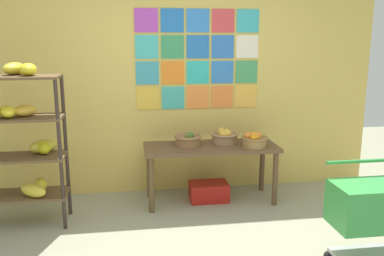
% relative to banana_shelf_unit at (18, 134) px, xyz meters
% --- Properties ---
extents(back_wall_with_art, '(4.84, 0.07, 2.67)m').
position_rel_banana_shelf_unit_xyz_m(back_wall_with_art, '(1.59, 0.76, 0.43)').
color(back_wall_with_art, '#DABA58').
rests_on(back_wall_with_art, ground).
extents(banana_shelf_unit, '(0.99, 0.50, 1.59)m').
position_rel_banana_shelf_unit_xyz_m(banana_shelf_unit, '(0.00, 0.00, 0.00)').
color(banana_shelf_unit, '#342822').
rests_on(banana_shelf_unit, ground).
extents(display_table, '(1.48, 0.58, 0.65)m').
position_rel_banana_shelf_unit_xyz_m(display_table, '(1.94, 0.31, -0.35)').
color(display_table, brown).
rests_on(display_table, ground).
extents(fruit_basket_left, '(0.30, 0.30, 0.15)m').
position_rel_banana_shelf_unit_xyz_m(fruit_basket_left, '(1.69, 0.35, -0.20)').
color(fruit_basket_left, olive).
rests_on(fruit_basket_left, display_table).
extents(fruit_basket_back_left, '(0.31, 0.31, 0.18)m').
position_rel_banana_shelf_unit_xyz_m(fruit_basket_back_left, '(2.11, 0.40, -0.19)').
color(fruit_basket_back_left, '#96734F').
rests_on(fruit_basket_back_left, display_table).
extents(fruit_basket_back_right, '(0.29, 0.29, 0.17)m').
position_rel_banana_shelf_unit_xyz_m(fruit_basket_back_right, '(2.40, 0.18, -0.19)').
color(fruit_basket_back_right, olive).
rests_on(fruit_basket_back_right, display_table).
extents(produce_crate_under_table, '(0.43, 0.29, 0.21)m').
position_rel_banana_shelf_unit_xyz_m(produce_crate_under_table, '(1.92, 0.33, -0.81)').
color(produce_crate_under_table, '#AC1A15').
rests_on(produce_crate_under_table, ground).
extents(shopping_cart, '(0.58, 0.41, 0.84)m').
position_rel_banana_shelf_unit_xyz_m(shopping_cart, '(2.90, -1.24, -0.42)').
color(shopping_cart, black).
rests_on(shopping_cart, ground).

